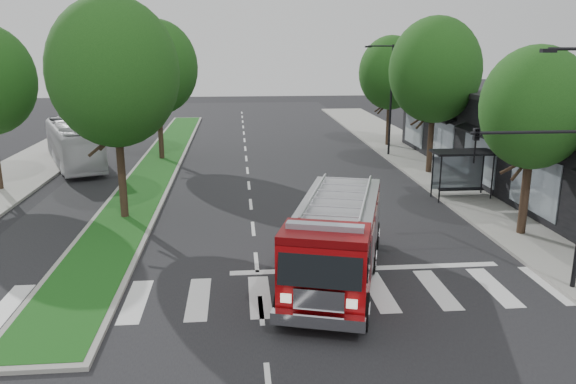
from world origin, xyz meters
name	(u,v)px	position (x,y,z in m)	size (l,w,h in m)	color
ground	(256,262)	(0.00, 0.00, 0.00)	(140.00, 140.00, 0.00)	black
sidewalk_right	(469,188)	(12.50, 10.00, 0.07)	(5.00, 80.00, 0.15)	gray
median	(158,165)	(-6.00, 18.00, 0.08)	(3.00, 50.00, 0.15)	gray
storefront_row	(549,145)	(17.00, 10.00, 2.50)	(8.00, 30.00, 5.00)	black
bus_shelter	(462,161)	(11.20, 8.15, 2.04)	(3.20, 1.60, 2.61)	black
tree_right_near	(535,108)	(11.50, 2.00, 5.51)	(4.40, 4.40, 8.05)	black
tree_right_mid	(435,70)	(11.50, 14.00, 6.49)	(5.60, 5.60, 9.72)	black
tree_right_far	(391,73)	(11.50, 24.00, 5.84)	(5.00, 5.00, 8.73)	black
tree_median_near	(114,73)	(-6.00, 6.00, 6.81)	(5.80, 5.80, 10.16)	black
tree_median_far	(157,67)	(-6.00, 20.00, 6.49)	(5.60, 5.60, 9.72)	black
streetlight_right_near	(564,155)	(9.61, -3.50, 4.67)	(4.08, 0.22, 8.00)	black
streetlight_right_far	(389,95)	(10.35, 20.00, 4.48)	(2.11, 0.20, 8.00)	black
fire_engine	(336,240)	(2.72, -1.87, 1.47)	(5.01, 9.19, 3.06)	#660507
city_bus	(74,144)	(-11.65, 18.68, 1.48)	(2.48, 10.61, 2.96)	silver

